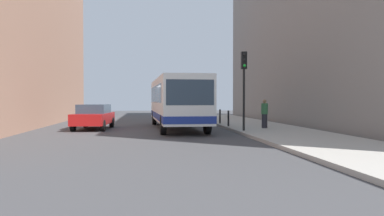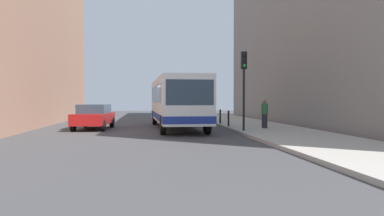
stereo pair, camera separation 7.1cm
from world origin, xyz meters
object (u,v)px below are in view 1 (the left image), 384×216
Objects in this scene: bollard_far at (213,115)px; pedestrian_near_signal at (265,114)px; bollard_near at (228,118)px; traffic_light at (244,76)px; bus at (176,100)px; car_beside_bus at (94,116)px; bollard_mid at (220,116)px.

bollard_far is 0.59× the size of pedestrian_near_signal.
pedestrian_near_signal is at bearing -44.94° from bollard_near.
pedestrian_near_signal is (1.61, 1.56, -2.05)m from traffic_light.
traffic_light is 4.32× the size of bollard_far.
pedestrian_near_signal is (1.71, -6.98, 0.33)m from bollard_far.
bus is 11.69× the size of bollard_near.
car_beside_bus is 9.32m from bollard_far.
bollard_mid is 0.59× the size of pedestrian_near_signal.
bollard_mid is 4.68m from pedestrian_near_signal.
bus is at bearing -175.90° from car_beside_bus.
bollard_mid is at bearing -90.00° from bollard_far.
bollard_near is at bearing 91.75° from traffic_light.
bollard_near is 2.44m from pedestrian_near_signal.
bus is 5.17m from traffic_light.
bus is 3.35m from bollard_near.
bollard_near and bollard_mid have the same top height.
bollard_mid is at bearing 90.00° from bollard_near.
car_beside_bus is (-4.93, 0.02, -0.94)m from bus.
car_beside_bus is at bearing -2.26° from bus.
car_beside_bus is 4.76× the size of bollard_mid.
car_beside_bus is 10.03m from pedestrian_near_signal.
bollard_near is 0.59× the size of pedestrian_near_signal.
bus is at bearing -123.51° from bollard_far.
traffic_light is at bearing -88.25° from bollard_near.
pedestrian_near_signal reaches higher than car_beside_bus.
bus reaches higher than bollard_far.
traffic_light reaches higher than bollard_mid.
traffic_light reaches higher than bus.
car_beside_bus is 1.10× the size of traffic_light.
pedestrian_near_signal is at bearing 152.76° from bus.
pedestrian_near_signal is at bearing -68.49° from bollard_mid.
bollard_mid is 2.64m from bollard_far.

